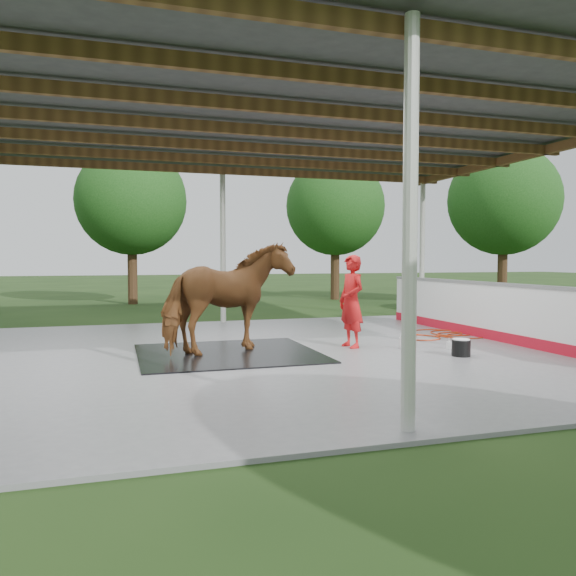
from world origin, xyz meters
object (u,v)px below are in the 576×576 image
object	(u,v)px
wash_bucket	(461,347)
dasher_board	(496,313)
horse	(228,297)
handler	(352,301)

from	to	relation	value
wash_bucket	dasher_board	bearing A→B (deg)	38.11
wash_bucket	horse	bearing A→B (deg)	159.65
handler	horse	bearing A→B (deg)	-100.40
dasher_board	handler	xyz separation A→B (m)	(-3.11, 0.04, 0.30)
horse	handler	xyz separation A→B (m)	(2.29, 0.04, -0.13)
dasher_board	wash_bucket	size ratio (longest dim) A/B	25.97
horse	handler	world-z (taller)	horse
handler	wash_bucket	xyz separation A→B (m)	(1.37, -1.40, -0.70)
horse	handler	size ratio (longest dim) A/B	1.33
dasher_board	handler	distance (m)	3.12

